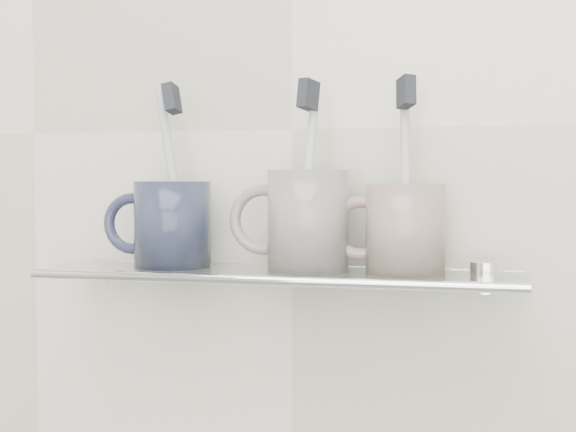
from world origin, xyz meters
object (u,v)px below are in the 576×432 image
(shelf_glass, at_px, (277,274))
(mug_left, at_px, (173,224))
(mug_right, at_px, (405,229))
(mug_center, at_px, (308,220))

(shelf_glass, relative_size, mug_left, 5.42)
(shelf_glass, height_order, mug_right, mug_right)
(mug_center, bearing_deg, mug_right, 12.07)
(mug_left, distance_m, mug_center, 0.15)
(mug_left, relative_size, mug_center, 0.89)
(shelf_glass, bearing_deg, mug_right, 2.18)
(mug_center, distance_m, mug_right, 0.10)
(mug_left, bearing_deg, mug_center, 15.30)
(shelf_glass, height_order, mug_center, mug_center)
(shelf_glass, height_order, mug_left, mug_left)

